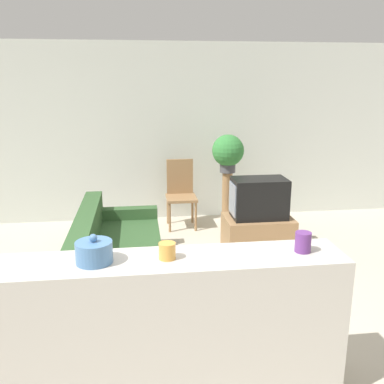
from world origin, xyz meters
TOP-DOWN VIEW (x-y plane):
  - ground_plane at (0.00, 0.00)m, footprint 14.00×14.00m
  - wall_back at (0.00, 3.43)m, footprint 9.00×0.06m
  - couch at (-0.43, 1.25)m, footprint 0.90×1.99m
  - tv_stand at (1.32, 1.80)m, footprint 0.85×0.57m
  - television at (1.31, 1.80)m, footprint 0.68×0.41m
  - wooden_chair at (0.46, 2.98)m, footprint 0.44×0.44m
  - plant_stand at (1.13, 2.80)m, footprint 0.15×0.15m
  - potted_plant at (1.13, 2.80)m, footprint 0.46×0.46m
  - foreground_counter at (0.00, -0.60)m, footprint 2.38×0.44m
  - decorative_bowl at (-0.45, -0.60)m, footprint 0.23×0.23m
  - candle_jar at (0.01, -0.60)m, footprint 0.11×0.11m
  - coffee_tin at (0.92, -0.60)m, footprint 0.11×0.11m

SIDE VIEW (x-z plane):
  - ground_plane at x=0.00m, z-range 0.00..0.00m
  - tv_stand at x=1.32m, z-range 0.00..0.47m
  - couch at x=-0.43m, z-range -0.11..0.65m
  - plant_stand at x=1.13m, z-range 0.00..0.85m
  - foreground_counter at x=0.00m, z-range 0.00..1.03m
  - wooden_chair at x=0.46m, z-range 0.04..1.04m
  - television at x=1.31m, z-range 0.47..0.97m
  - candle_jar at x=0.01m, z-range 1.03..1.14m
  - coffee_tin at x=0.92m, z-range 1.03..1.17m
  - decorative_bowl at x=-0.45m, z-range 1.01..1.20m
  - potted_plant at x=1.13m, z-range 0.87..1.42m
  - wall_back at x=0.00m, z-range 0.00..2.70m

